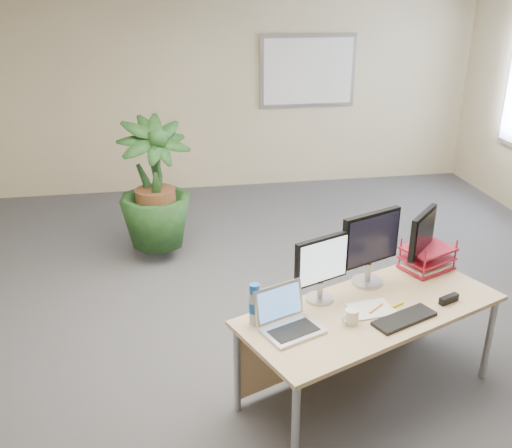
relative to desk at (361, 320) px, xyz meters
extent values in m
plane|color=#47474C|center=(-0.45, 0.45, -0.54)|extent=(8.00, 8.00, 0.00)
cube|color=beige|center=(-0.45, 4.45, 0.81)|extent=(7.00, 0.04, 2.70)
cube|color=#A1A1A6|center=(0.75, 4.42, 1.01)|extent=(1.30, 0.03, 0.95)
cube|color=white|center=(0.75, 4.40, 1.01)|extent=(1.20, 0.01, 0.85)
cube|color=tan|center=(0.04, -0.09, 0.13)|extent=(1.92, 1.36, 0.03)
cube|color=tan|center=(-0.09, 0.23, -0.21)|extent=(1.55, 0.65, 0.53)
cylinder|color=#A7A8AC|center=(-0.61, -0.70, -0.21)|extent=(0.05, 0.05, 0.65)
cylinder|color=#A7A8AC|center=(0.93, -0.07, -0.21)|extent=(0.05, 0.05, 0.65)
cylinder|color=#A7A8AC|center=(-0.86, -0.11, -0.21)|extent=(0.05, 0.05, 0.65)
cylinder|color=#A7A8AC|center=(0.69, 0.53, -0.21)|extent=(0.05, 0.05, 0.65)
imported|color=black|center=(-1.33, 2.31, 0.21)|extent=(1.10, 1.10, 1.50)
cylinder|color=#A7A8AC|center=(-0.27, 0.07, 0.15)|extent=(0.19, 0.19, 0.02)
cylinder|color=#A7A8AC|center=(-0.27, 0.07, 0.22)|extent=(0.04, 0.04, 0.11)
cube|color=black|center=(-0.27, 0.07, 0.44)|extent=(0.39, 0.19, 0.32)
cube|color=silver|center=(-0.26, 0.05, 0.44)|extent=(0.35, 0.15, 0.28)
cylinder|color=#A7A8AC|center=(0.12, 0.24, 0.15)|extent=(0.22, 0.22, 0.02)
cylinder|color=#A7A8AC|center=(0.12, 0.24, 0.23)|extent=(0.04, 0.04, 0.13)
cube|color=black|center=(0.12, 0.24, 0.49)|extent=(0.46, 0.22, 0.37)
cube|color=black|center=(0.13, 0.21, 0.49)|extent=(0.40, 0.17, 0.33)
cylinder|color=#A7A8AC|center=(0.56, 0.36, 0.15)|extent=(0.19, 0.19, 0.02)
cylinder|color=#A7A8AC|center=(0.56, 0.36, 0.22)|extent=(0.04, 0.04, 0.11)
cube|color=black|center=(0.56, 0.36, 0.44)|extent=(0.31, 0.32, 0.32)
cube|color=black|center=(0.57, 0.35, 0.44)|extent=(0.27, 0.27, 0.28)
cube|color=silver|center=(-0.54, -0.27, 0.15)|extent=(0.41, 0.35, 0.02)
cube|color=black|center=(-0.53, -0.28, 0.16)|extent=(0.33, 0.26, 0.00)
cube|color=silver|center=(-0.60, -0.13, 0.27)|extent=(0.34, 0.19, 0.23)
cube|color=#5690DF|center=(-0.59, -0.14, 0.27)|extent=(0.30, 0.15, 0.18)
cube|color=black|center=(0.18, -0.26, 0.15)|extent=(0.46, 0.30, 0.02)
cylinder|color=white|center=(-0.16, -0.24, 0.19)|extent=(0.08, 0.08, 0.10)
torus|color=white|center=(-0.20, -0.24, 0.19)|extent=(0.07, 0.04, 0.07)
cube|color=white|center=(0.02, -0.11, 0.15)|extent=(0.30, 0.24, 0.01)
cylinder|color=orange|center=(0.05, -0.12, 0.16)|extent=(0.13, 0.10, 0.01)
cylinder|color=#FDFF1A|center=(0.19, -0.10, 0.15)|extent=(0.13, 0.07, 0.02)
cylinder|color=silver|center=(-0.75, -0.14, 0.25)|extent=(0.07, 0.07, 0.22)
cylinder|color=blue|center=(-0.75, -0.14, 0.39)|extent=(0.06, 0.06, 0.06)
cylinder|color=blue|center=(-0.75, -0.14, 0.26)|extent=(0.07, 0.07, 0.07)
cube|color=#A51428|center=(0.62, 0.37, 0.16)|extent=(0.43, 0.38, 0.02)
cube|color=#A51428|center=(0.62, 0.37, 0.23)|extent=(0.43, 0.38, 0.02)
cube|color=#A51428|center=(0.62, 0.37, 0.31)|extent=(0.43, 0.38, 0.02)
cube|color=white|center=(0.62, 0.37, 0.17)|extent=(0.38, 0.34, 0.02)
cube|color=black|center=(0.56, -0.11, 0.17)|extent=(0.16, 0.10, 0.05)
camera|label=1|loc=(-1.25, -3.11, 2.09)|focal=40.00mm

